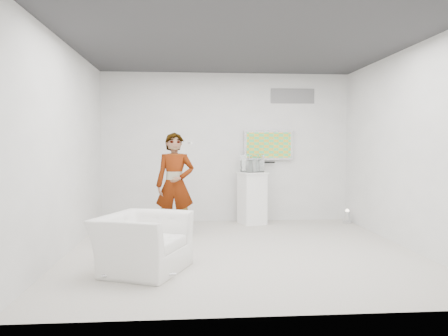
{
  "coord_description": "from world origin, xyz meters",
  "views": [
    {
      "loc": [
        -0.75,
        -6.32,
        1.55
      ],
      "look_at": [
        -0.2,
        0.6,
        1.18
      ],
      "focal_mm": 35.0,
      "sensor_mm": 36.0,
      "label": 1
    }
  ],
  "objects_px": {
    "person": "(175,185)",
    "tv": "(268,145)",
    "floor_uplight": "(347,217)",
    "armchair": "(142,243)",
    "pedestal": "(252,198)"
  },
  "relations": [
    {
      "from": "person",
      "to": "tv",
      "type": "bearing_deg",
      "value": 41.42
    },
    {
      "from": "person",
      "to": "floor_uplight",
      "type": "xyz_separation_m",
      "value": [
        3.35,
        1.01,
        -0.74
      ]
    },
    {
      "from": "tv",
      "to": "floor_uplight",
      "type": "bearing_deg",
      "value": -16.01
    },
    {
      "from": "armchair",
      "to": "pedestal",
      "type": "height_order",
      "value": "pedestal"
    },
    {
      "from": "tv",
      "to": "armchair",
      "type": "relative_size",
      "value": 0.93
    },
    {
      "from": "pedestal",
      "to": "armchair",
      "type": "bearing_deg",
      "value": -120.24
    },
    {
      "from": "armchair",
      "to": "floor_uplight",
      "type": "distance_m",
      "value": 4.74
    },
    {
      "from": "person",
      "to": "armchair",
      "type": "relative_size",
      "value": 1.64
    },
    {
      "from": "tv",
      "to": "person",
      "type": "bearing_deg",
      "value": -141.99
    },
    {
      "from": "person",
      "to": "floor_uplight",
      "type": "relative_size",
      "value": 6.48
    },
    {
      "from": "tv",
      "to": "pedestal",
      "type": "bearing_deg",
      "value": -140.34
    },
    {
      "from": "tv",
      "to": "person",
      "type": "relative_size",
      "value": 0.57
    },
    {
      "from": "armchair",
      "to": "tv",
      "type": "bearing_deg",
      "value": -10.17
    },
    {
      "from": "tv",
      "to": "pedestal",
      "type": "relative_size",
      "value": 0.98
    },
    {
      "from": "armchair",
      "to": "floor_uplight",
      "type": "height_order",
      "value": "armchair"
    }
  ]
}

